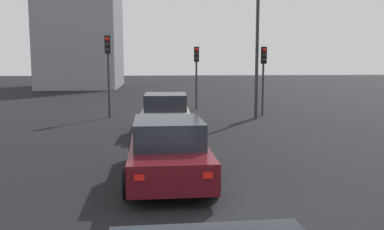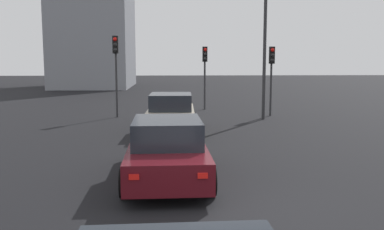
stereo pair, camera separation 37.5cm
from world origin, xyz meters
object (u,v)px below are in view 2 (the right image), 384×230
Objects in this scene: car_beige_right_lead at (171,113)px; traffic_light_near_left at (272,66)px; traffic_light_near_right at (116,59)px; traffic_light_far_left at (205,64)px; street_lamp_kerbside at (265,38)px; car_maroon_right_second at (167,150)px.

traffic_light_near_left is at bearing -46.32° from car_beige_right_lead.
car_beige_right_lead is 7.45m from traffic_light_near_left.
traffic_light_near_left reaches higher than car_beige_right_lead.
traffic_light_near_right is 1.11× the size of traffic_light_far_left.
traffic_light_near_left is 0.54× the size of street_lamp_kerbside.
street_lamp_kerbside reaches higher than car_beige_right_lead.
street_lamp_kerbside is (-1.06, -7.49, 1.06)m from traffic_light_near_right.
traffic_light_near_right reaches higher than car_maroon_right_second.
car_beige_right_lead is at bearing -17.14° from traffic_light_far_left.
car_maroon_right_second is 12.01m from street_lamp_kerbside.
traffic_light_far_left reaches higher than car_beige_right_lead.
car_beige_right_lead is 0.69× the size of street_lamp_kerbside.
car_maroon_right_second is (-6.95, 0.12, -0.03)m from car_beige_right_lead.
traffic_light_near_left is 0.88× the size of traffic_light_near_right.
traffic_light_far_left is (7.93, -2.08, 1.96)m from car_beige_right_lead.
car_maroon_right_second is at bearing 155.41° from street_lamp_kerbside.
car_beige_right_lead is at bearing 33.17° from traffic_light_near_right.
traffic_light_near_right is (4.61, 2.81, 2.26)m from car_beige_right_lead.
car_beige_right_lead is 1.00× the size of car_maroon_right_second.
car_beige_right_lead is 1.29× the size of traffic_light_near_left.
car_beige_right_lead is 1.13× the size of traffic_light_near_right.
street_lamp_kerbside is (-4.39, -2.60, 1.35)m from traffic_light_far_left.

